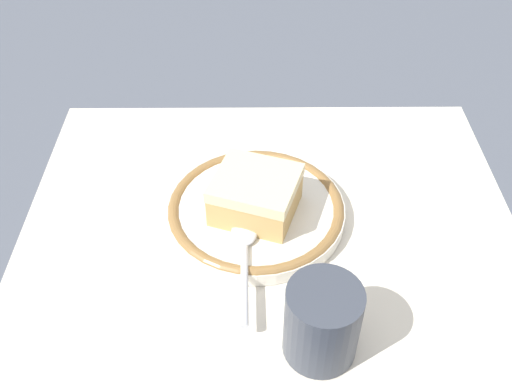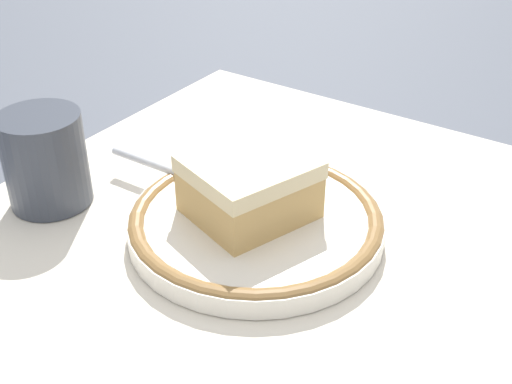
{
  "view_description": "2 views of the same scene",
  "coord_description": "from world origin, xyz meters",
  "px_view_note": "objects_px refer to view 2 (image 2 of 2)",
  "views": [
    {
      "loc": [
        -0.02,
        -0.42,
        0.43
      ],
      "look_at": [
        -0.01,
        0.01,
        0.04
      ],
      "focal_mm": 40.62,
      "sensor_mm": 36.0,
      "label": 1
    },
    {
      "loc": [
        0.31,
        0.22,
        0.28
      ],
      "look_at": [
        -0.01,
        0.01,
        0.04
      ],
      "focal_mm": 46.94,
      "sensor_mm": 36.0,
      "label": 2
    }
  ],
  "objects_px": {
    "spoon": "(197,179)",
    "plate": "(256,222)",
    "cup": "(46,165)",
    "cake_slice": "(252,188)",
    "napkin": "(438,179)"
  },
  "relations": [
    {
      "from": "cup",
      "to": "spoon",
      "type": "bearing_deg",
      "value": 124.28
    },
    {
      "from": "cake_slice",
      "to": "spoon",
      "type": "bearing_deg",
      "value": -100.53
    },
    {
      "from": "cup",
      "to": "napkin",
      "type": "height_order",
      "value": "cup"
    },
    {
      "from": "plate",
      "to": "cake_slice",
      "type": "distance_m",
      "value": 0.03
    },
    {
      "from": "cake_slice",
      "to": "spoon",
      "type": "distance_m",
      "value": 0.06
    },
    {
      "from": "spoon",
      "to": "cup",
      "type": "distance_m",
      "value": 0.11
    },
    {
      "from": "spoon",
      "to": "napkin",
      "type": "distance_m",
      "value": 0.2
    },
    {
      "from": "cup",
      "to": "napkin",
      "type": "relative_size",
      "value": 0.58
    },
    {
      "from": "cake_slice",
      "to": "napkin",
      "type": "relative_size",
      "value": 0.79
    },
    {
      "from": "spoon",
      "to": "plate",
      "type": "bearing_deg",
      "value": 79.62
    },
    {
      "from": "spoon",
      "to": "napkin",
      "type": "relative_size",
      "value": 1.01
    },
    {
      "from": "cake_slice",
      "to": "cup",
      "type": "distance_m",
      "value": 0.16
    },
    {
      "from": "cup",
      "to": "napkin",
      "type": "xyz_separation_m",
      "value": [
        -0.2,
        0.24,
        -0.03
      ]
    },
    {
      "from": "cake_slice",
      "to": "spoon",
      "type": "relative_size",
      "value": 0.79
    },
    {
      "from": "plate",
      "to": "spoon",
      "type": "height_order",
      "value": "spoon"
    }
  ]
}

